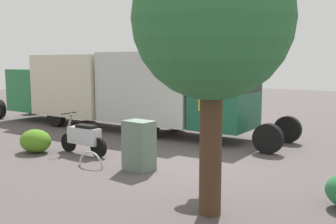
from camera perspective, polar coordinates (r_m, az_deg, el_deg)
The scene contains 9 objects.
ground_plane at distance 10.31m, azimuth 1.88°, elevation -7.94°, with size 60.00×60.00×0.00m, color #514949.
box_truck_near at distance 14.44m, azimuth 0.86°, elevation 3.11°, with size 7.28×2.44×3.05m.
box_truck_far at distance 18.10m, azimuth -14.63°, elevation 3.62°, with size 6.89×2.25×2.97m.
motorcycle at distance 11.82m, azimuth -12.01°, elevation -3.54°, with size 1.81×0.55×1.20m.
stop_sign at distance 8.79m, azimuth 5.83°, elevation 2.04°, with size 0.71×0.33×2.87m.
street_tree at distance 6.90m, azimuth 6.39°, elevation 12.77°, with size 2.75×2.75×4.79m.
utility_cabinet at distance 9.95m, azimuth -4.19°, elevation -4.82°, with size 0.73×0.52×1.25m, color slate.
bike_rack_hoop at distance 10.50m, azimuth -11.00°, elevation -7.79°, with size 0.85×0.85×0.05m, color #B7B7BC.
shrub_mid_verge at distance 12.51m, azimuth -18.49°, elevation -3.96°, with size 1.02×0.83×0.69m, color #4D831E.
Camera 1 is at (-5.52, 8.28, 2.70)m, focal length 42.45 mm.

